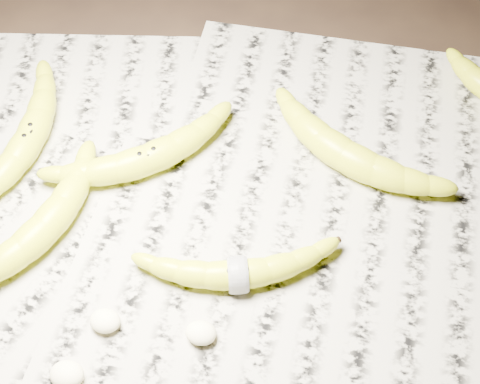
% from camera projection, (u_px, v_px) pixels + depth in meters
% --- Properties ---
extents(ground, '(3.00, 3.00, 0.00)m').
position_uv_depth(ground, '(223.00, 228.00, 0.77)').
color(ground, black).
rests_on(ground, ground).
extents(newspaper_patch, '(0.90, 0.70, 0.01)m').
position_uv_depth(newspaper_patch, '(202.00, 221.00, 0.78)').
color(newspaper_patch, '#AAA491').
rests_on(newspaper_patch, ground).
extents(banana_left_a, '(0.07, 0.22, 0.04)m').
position_uv_depth(banana_left_a, '(28.00, 137.00, 0.82)').
color(banana_left_a, '#D3E31C').
rests_on(banana_left_a, newspaper_patch).
extents(banana_left_b, '(0.13, 0.21, 0.04)m').
position_uv_depth(banana_left_b, '(44.00, 226.00, 0.74)').
color(banana_left_b, '#D3E31C').
rests_on(banana_left_b, newspaper_patch).
extents(banana_center, '(0.21, 0.18, 0.04)m').
position_uv_depth(banana_center, '(147.00, 157.00, 0.80)').
color(banana_center, '#D3E31C').
rests_on(banana_center, newspaper_patch).
extents(banana_taped, '(0.20, 0.11, 0.03)m').
position_uv_depth(banana_taped, '(238.00, 273.00, 0.71)').
color(banana_taped, '#D3E31C').
rests_on(banana_taped, newspaper_patch).
extents(banana_upper_a, '(0.22, 0.16, 0.04)m').
position_uv_depth(banana_upper_a, '(346.00, 154.00, 0.80)').
color(banana_upper_a, '#D3E31C').
rests_on(banana_upper_a, newspaper_patch).
extents(measuring_tape, '(0.02, 0.04, 0.04)m').
position_uv_depth(measuring_tape, '(238.00, 273.00, 0.71)').
color(measuring_tape, white).
rests_on(measuring_tape, newspaper_patch).
extents(flesh_chunk_a, '(0.03, 0.03, 0.02)m').
position_uv_depth(flesh_chunk_a, '(104.00, 319.00, 0.69)').
color(flesh_chunk_a, '#FFF5C5').
rests_on(flesh_chunk_a, newspaper_patch).
extents(flesh_chunk_b, '(0.03, 0.03, 0.02)m').
position_uv_depth(flesh_chunk_b, '(66.00, 373.00, 0.66)').
color(flesh_chunk_b, '#FFF5C5').
rests_on(flesh_chunk_b, newspaper_patch).
extents(flesh_chunk_c, '(0.03, 0.03, 0.02)m').
position_uv_depth(flesh_chunk_c, '(201.00, 331.00, 0.68)').
color(flesh_chunk_c, '#FFF5C5').
rests_on(flesh_chunk_c, newspaper_patch).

